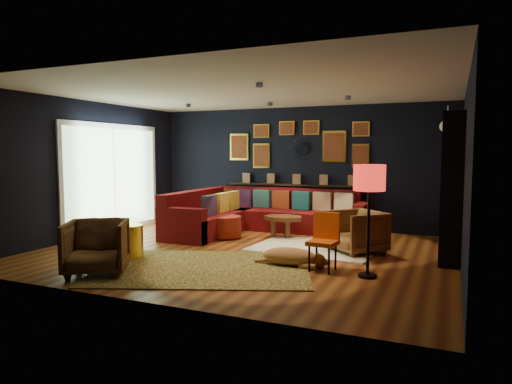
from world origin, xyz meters
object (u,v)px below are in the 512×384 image
at_px(armchair_left, 96,244).
at_px(coffee_table, 283,220).
at_px(pouf, 225,226).
at_px(dog, 290,253).
at_px(floor_lamp, 369,183).
at_px(armchair_right, 357,230).
at_px(sectional, 255,216).
at_px(gold_stool, 130,241).
at_px(orange_chair, 324,237).

bearing_deg(armchair_left, coffee_table, 36.58).
bearing_deg(pouf, dog, -40.08).
bearing_deg(floor_lamp, dog, 172.41).
bearing_deg(armchair_right, sectional, -164.77).
distance_m(pouf, floor_lamp, 3.56).
bearing_deg(armchair_left, pouf, 50.90).
distance_m(armchair_right, dog, 1.43).
relative_size(coffee_table, dog, 0.71).
height_order(pouf, armchair_right, armchair_right).
height_order(coffee_table, gold_stool, gold_stool).
bearing_deg(pouf, floor_lamp, -29.78).
relative_size(coffee_table, gold_stool, 1.53).
distance_m(orange_chair, dog, 0.58).
bearing_deg(gold_stool, coffee_table, 57.78).
height_order(floor_lamp, dog, floor_lamp).
height_order(armchair_right, dog, armchair_right).
height_order(sectional, dog, sectional).
bearing_deg(floor_lamp, gold_stool, -174.23).
relative_size(orange_chair, floor_lamp, 0.54).
relative_size(coffee_table, armchair_right, 1.02).
bearing_deg(coffee_table, dog, -67.28).
xyz_separation_m(gold_stool, dog, (2.43, 0.51, -0.07)).
bearing_deg(armchair_right, dog, -77.62).
bearing_deg(sectional, armchair_left, -99.21).
relative_size(sectional, floor_lamp, 2.32).
bearing_deg(armchair_left, armchair_right, 10.56).
bearing_deg(armchair_left, floor_lamp, -10.52).
bearing_deg(orange_chair, coffee_table, 128.30).
bearing_deg(armchair_left, orange_chair, -3.98).
xyz_separation_m(pouf, dog, (1.83, -1.54, -0.03)).
bearing_deg(pouf, armchair_left, -97.75).
xyz_separation_m(armchair_right, floor_lamp, (0.41, -1.37, 0.85)).
height_order(sectional, pouf, sectional).
xyz_separation_m(pouf, armchair_right, (2.55, -0.32, 0.16)).
xyz_separation_m(armchair_left, dog, (2.24, 1.43, -0.21)).
xyz_separation_m(pouf, armchair_left, (-0.40, -2.97, 0.18)).
relative_size(pouf, orange_chair, 0.75).
xyz_separation_m(sectional, dog, (1.61, -2.43, -0.13)).
bearing_deg(armchair_left, sectional, 49.45).
height_order(orange_chair, floor_lamp, floor_lamp).
relative_size(gold_stool, dog, 0.47).
height_order(pouf, gold_stool, gold_stool).
bearing_deg(sectional, orange_chair, -48.99).
distance_m(sectional, coffee_table, 0.88).
distance_m(sectional, floor_lamp, 3.87).
distance_m(pouf, dog, 2.40).
height_order(pouf, floor_lamp, floor_lamp).
distance_m(pouf, gold_stool, 2.14).
height_order(sectional, floor_lamp, floor_lamp).
height_order(orange_chair, dog, orange_chair).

